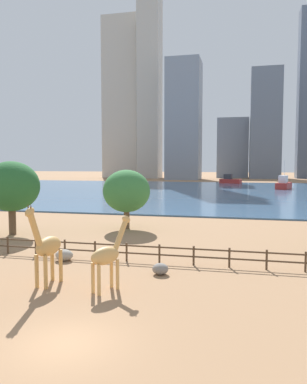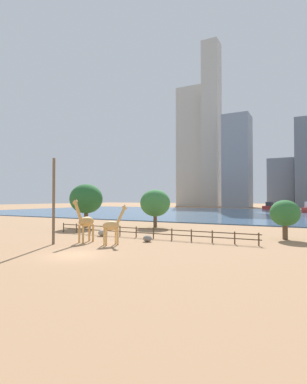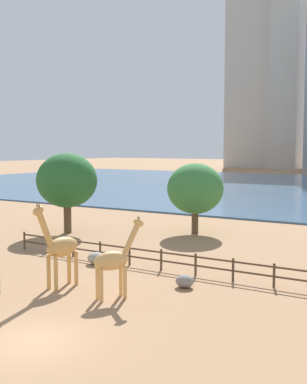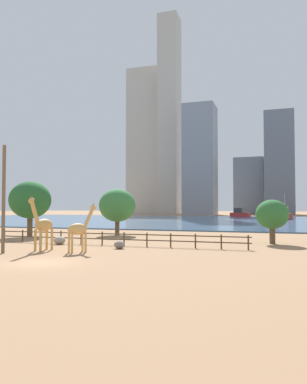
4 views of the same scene
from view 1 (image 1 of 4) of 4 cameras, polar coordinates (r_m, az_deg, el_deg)
name	(u,v)px [view 1 (image 1 of 4)]	position (r m, az deg, el deg)	size (l,w,h in m)	color
ground_plane	(214,191)	(92.99, 9.21, 0.15)	(400.00, 400.00, 0.00)	#9E7551
harbor_water	(213,192)	(90.00, 9.08, 0.07)	(180.00, 86.00, 0.20)	#3D6084
giraffe_tall	(108,255)	(20.33, -7.02, -9.53)	(1.84, 2.63, 4.07)	tan
giraffe_companion	(47,247)	(21.75, -15.96, -8.00)	(1.05, 3.01, 4.71)	tan
boulder_near_fence	(160,269)	(23.38, 1.04, -11.64)	(0.99, 0.93, 0.69)	gray
boulder_by_pole	(64,255)	(27.25, -13.46, -9.34)	(1.24, 1.05, 0.79)	gray
enclosure_fence	(144,251)	(26.06, -1.48, -9.02)	(26.12, 0.14, 1.30)	#4C3826
tree_left_large	(127,191)	(38.85, -4.13, 0.13)	(4.89, 4.89, 6.14)	brown
tree_right_tall	(11,187)	(37.96, -20.84, 0.79)	(5.28, 5.28, 7.01)	brown
boat_ferry	(284,184)	(102.62, 19.21, 1.13)	(4.96, 8.44, 7.16)	#B22D28
boat_tug	(230,180)	(126.11, 11.57, 1.78)	(7.34, 4.58, 3.04)	#B22D28
skyline_tower_needle	(150,69)	(178.01, -0.59, 18.27)	(9.71, 10.46, 98.93)	#B7B2A8
skyline_block_central	(184,120)	(159.62, 4.66, 10.81)	(13.85, 14.25, 49.36)	gray
skyline_tower_glass	(122,98)	(185.42, -4.87, 14.02)	(17.00, 9.61, 75.67)	#B7B2A8
skyline_tower_short	(233,148)	(181.78, 12.00, 6.53)	(14.29, 11.90, 27.73)	slate
skyline_block_wide	(265,124)	(177.16, 16.69, 9.84)	(13.32, 13.57, 48.31)	slate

